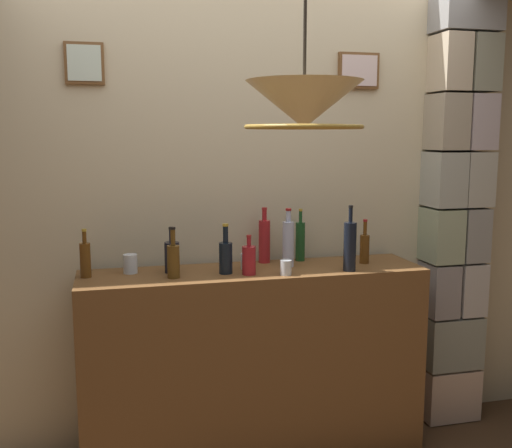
# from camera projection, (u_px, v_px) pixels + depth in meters

# --- Properties ---
(panelled_rear_partition) EXTENTS (3.71, 0.15, 2.68)m
(panelled_rear_partition) POSITION_uv_depth(u_px,v_px,m) (241.00, 192.00, 3.30)
(panelled_rear_partition) COLOR beige
(panelled_rear_partition) RESTS_ON ground
(stone_pillar) EXTENTS (0.36, 0.28, 2.62)m
(stone_pillar) POSITION_uv_depth(u_px,v_px,m) (454.00, 205.00, 3.50)
(stone_pillar) COLOR beige
(stone_pillar) RESTS_ON ground
(bar_shelf_unit) EXTENTS (1.80, 0.44, 1.04)m
(bar_shelf_unit) POSITION_uv_depth(u_px,v_px,m) (254.00, 365.00, 3.16)
(bar_shelf_unit) COLOR brown
(bar_shelf_unit) RESTS_ON ground
(liquor_bottle_bourbon) EXTENTS (0.05, 0.05, 0.29)m
(liquor_bottle_bourbon) POSITION_uv_depth(u_px,v_px,m) (300.00, 241.00, 3.29)
(liquor_bottle_bourbon) COLOR #1B4A20
(liquor_bottle_bourbon) RESTS_ON bar_shelf_unit
(liquor_bottle_brandy) EXTENTS (0.06, 0.06, 0.31)m
(liquor_bottle_brandy) POSITION_uv_depth(u_px,v_px,m) (264.00, 240.00, 3.24)
(liquor_bottle_brandy) COLOR #A52024
(liquor_bottle_brandy) RESTS_ON bar_shelf_unit
(liquor_bottle_amaro) EXTENTS (0.05, 0.05, 0.24)m
(liquor_bottle_amaro) POSITION_uv_depth(u_px,v_px,m) (85.00, 259.00, 2.91)
(liquor_bottle_amaro) COLOR #5E3812
(liquor_bottle_amaro) RESTS_ON bar_shelf_unit
(liquor_bottle_scotch) EXTENTS (0.06, 0.06, 0.31)m
(liquor_bottle_scotch) POSITION_uv_depth(u_px,v_px,m) (288.00, 243.00, 3.14)
(liquor_bottle_scotch) COLOR #B3BBD7
(liquor_bottle_scotch) RESTS_ON bar_shelf_unit
(liquor_bottle_vermouth) EXTENTS (0.06, 0.06, 0.25)m
(liquor_bottle_vermouth) POSITION_uv_depth(u_px,v_px,m) (173.00, 260.00, 2.90)
(liquor_bottle_vermouth) COLOR brown
(liquor_bottle_vermouth) RESTS_ON bar_shelf_unit
(liquor_bottle_tequila) EXTENTS (0.07, 0.07, 0.34)m
(liquor_bottle_tequila) POSITION_uv_depth(u_px,v_px,m) (350.00, 246.00, 3.04)
(liquor_bottle_tequila) COLOR black
(liquor_bottle_tequila) RESTS_ON bar_shelf_unit
(liquor_bottle_whiskey) EXTENTS (0.08, 0.08, 0.24)m
(liquor_bottle_whiskey) POSITION_uv_depth(u_px,v_px,m) (172.00, 256.00, 3.01)
(liquor_bottle_whiskey) COLOR black
(liquor_bottle_whiskey) RESTS_ON bar_shelf_unit
(liquor_bottle_port) EXTENTS (0.05, 0.05, 0.24)m
(liquor_bottle_port) POSITION_uv_depth(u_px,v_px,m) (365.00, 247.00, 3.23)
(liquor_bottle_port) COLOR #5E3712
(liquor_bottle_port) RESTS_ON bar_shelf_unit
(liquor_bottle_rye) EXTENTS (0.07, 0.07, 0.20)m
(liquor_bottle_rye) POSITION_uv_depth(u_px,v_px,m) (249.00, 260.00, 2.97)
(liquor_bottle_rye) COLOR #A41E26
(liquor_bottle_rye) RESTS_ON bar_shelf_unit
(liquor_bottle_sherry) EXTENTS (0.07, 0.07, 0.26)m
(liquor_bottle_sherry) POSITION_uv_depth(u_px,v_px,m) (226.00, 256.00, 2.99)
(liquor_bottle_sherry) COLOR black
(liquor_bottle_sherry) RESTS_ON bar_shelf_unit
(glass_tumbler_rocks) EXTENTS (0.07, 0.07, 0.10)m
(glass_tumbler_rocks) POSITION_uv_depth(u_px,v_px,m) (130.00, 264.00, 3.00)
(glass_tumbler_rocks) COLOR silver
(glass_tumbler_rocks) RESTS_ON bar_shelf_unit
(glass_tumbler_highball) EXTENTS (0.08, 0.08, 0.08)m
(glass_tumbler_highball) POSITION_uv_depth(u_px,v_px,m) (248.00, 261.00, 3.09)
(glass_tumbler_highball) COLOR silver
(glass_tumbler_highball) RESTS_ON bar_shelf_unit
(glass_tumbler_shot) EXTENTS (0.06, 0.06, 0.08)m
(glass_tumbler_shot) POSITION_uv_depth(u_px,v_px,m) (286.00, 267.00, 2.96)
(glass_tumbler_shot) COLOR silver
(glass_tumbler_shot) RESTS_ON bar_shelf_unit
(pendant_lamp) EXTENTS (0.42, 0.42, 0.57)m
(pendant_lamp) POSITION_uv_depth(u_px,v_px,m) (304.00, 107.00, 2.08)
(pendant_lamp) COLOR beige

